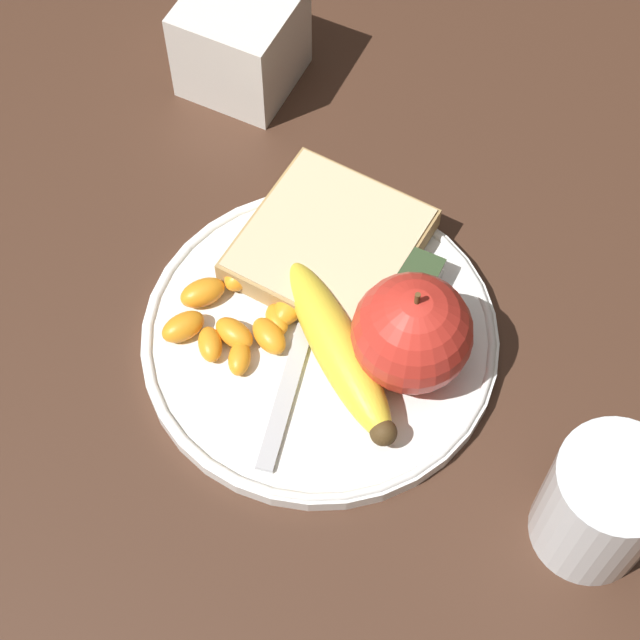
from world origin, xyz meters
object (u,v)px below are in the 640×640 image
at_px(juice_glass, 601,506).
at_px(condiment_caddy, 241,42).
at_px(plate, 320,337).
at_px(fork, 306,345).
at_px(apple, 412,333).
at_px(bread_slice, 330,245).
at_px(jam_packet, 412,281).
at_px(banana, 339,350).

height_order(juice_glass, condiment_caddy, juice_glass).
bearing_deg(condiment_caddy, plate, 40.15).
bearing_deg(plate, fork, -17.87).
relative_size(apple, bread_slice, 0.69).
bearing_deg(plate, bread_slice, -159.93).
bearing_deg(plate, jam_packet, 145.82).
bearing_deg(bread_slice, juice_glass, 64.73).
distance_m(juice_glass, fork, 0.22).
bearing_deg(banana, bread_slice, -150.15).
distance_m(fork, condiment_caddy, 0.27).
distance_m(apple, banana, 0.05).
bearing_deg(apple, fork, -73.83).
height_order(apple, fork, apple).
xyz_separation_m(jam_packet, condiment_caddy, (-0.13, -0.21, 0.02)).
distance_m(plate, juice_glass, 0.22).
bearing_deg(jam_packet, condiment_caddy, -122.83).
bearing_deg(jam_packet, bread_slice, -91.32).
relative_size(plate, juice_glass, 2.65).
height_order(plate, jam_packet, jam_packet).
bearing_deg(juice_glass, bread_slice, -115.27).
bearing_deg(banana, condiment_caddy, -138.36).
xyz_separation_m(juice_glass, jam_packet, (-0.11, -0.17, -0.02)).
bearing_deg(banana, plate, -122.97).
distance_m(juice_glass, bread_slice, 0.26).
relative_size(fork, jam_packet, 4.00).
height_order(banana, bread_slice, banana).
bearing_deg(bread_slice, fork, 13.99).
relative_size(jam_packet, condiment_caddy, 0.49).
bearing_deg(bread_slice, jam_packet, 88.68).
height_order(plate, bread_slice, bread_slice).
height_order(juice_glass, bread_slice, juice_glass).
xyz_separation_m(banana, fork, (-0.00, -0.03, -0.01)).
distance_m(banana, jam_packet, 0.08).
xyz_separation_m(apple, banana, (0.02, -0.04, -0.02)).
bearing_deg(apple, juice_glass, 69.84).
distance_m(juice_glass, jam_packet, 0.21).
relative_size(juice_glass, bread_slice, 0.72).
distance_m(apple, bread_slice, 0.11).
relative_size(juice_glass, banana, 0.69).
bearing_deg(fork, bread_slice, 1.81).
xyz_separation_m(plate, apple, (-0.01, 0.06, 0.04)).
height_order(plate, apple, apple).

